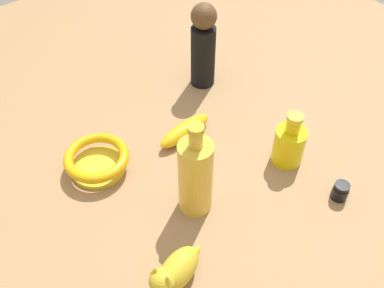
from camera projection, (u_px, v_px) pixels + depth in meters
ground at (192, 164)px, 1.01m from camera, size 2.00×2.00×0.00m
bottle_tall at (195, 176)px, 0.86m from camera, size 0.07×0.07×0.23m
person_figure_adult at (203, 46)px, 1.14m from camera, size 0.07×0.07×0.24m
bowl at (97, 160)px, 0.98m from camera, size 0.15×0.15×0.05m
banana at (185, 131)px, 1.06m from camera, size 0.16×0.06×0.04m
bottle_short at (289, 144)px, 0.99m from camera, size 0.07×0.07×0.14m
nail_polish_jar at (340, 191)px, 0.93m from camera, size 0.04×0.04×0.04m
cat_figurine at (175, 272)px, 0.78m from camera, size 0.14×0.08×0.09m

